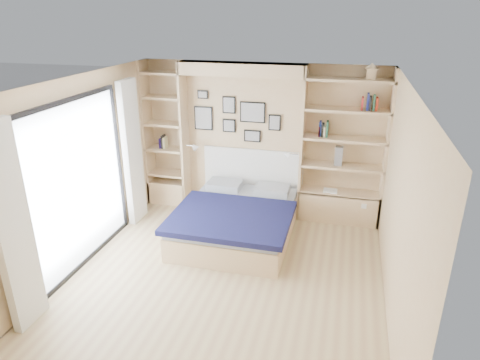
# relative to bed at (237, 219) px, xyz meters

# --- Properties ---
(ground) EXTENTS (4.50, 4.50, 0.00)m
(ground) POSITION_rel_bed_xyz_m (0.13, -1.17, -0.28)
(ground) COLOR tan
(ground) RESTS_ON ground
(room_shell) EXTENTS (4.50, 4.50, 4.50)m
(room_shell) POSITION_rel_bed_xyz_m (-0.25, 0.35, 0.80)
(room_shell) COLOR #CFB184
(room_shell) RESTS_ON ground
(bed) EXTENTS (1.72, 2.14, 1.07)m
(bed) POSITION_rel_bed_xyz_m (0.00, 0.00, 0.00)
(bed) COLOR #D7B787
(bed) RESTS_ON ground
(photo_gallery) EXTENTS (1.48, 0.02, 0.82)m
(photo_gallery) POSITION_rel_bed_xyz_m (-0.32, 1.05, 1.33)
(photo_gallery) COLOR black
(photo_gallery) RESTS_ON ground
(reading_lamps) EXTENTS (1.92, 0.12, 0.15)m
(reading_lamps) POSITION_rel_bed_xyz_m (-0.17, 0.83, 0.83)
(reading_lamps) COLOR silver
(reading_lamps) RESTS_ON ground
(shelf_decor) EXTENTS (3.52, 0.23, 2.03)m
(shelf_decor) POSITION_rel_bed_xyz_m (1.18, 0.90, 1.41)
(shelf_decor) COLOR #A51E1E
(shelf_decor) RESTS_ON ground
(deck_chair) EXTENTS (0.49, 0.74, 0.71)m
(deck_chair) POSITION_rel_bed_xyz_m (-3.55, -0.42, 0.06)
(deck_chair) COLOR tan
(deck_chair) RESTS_ON ground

